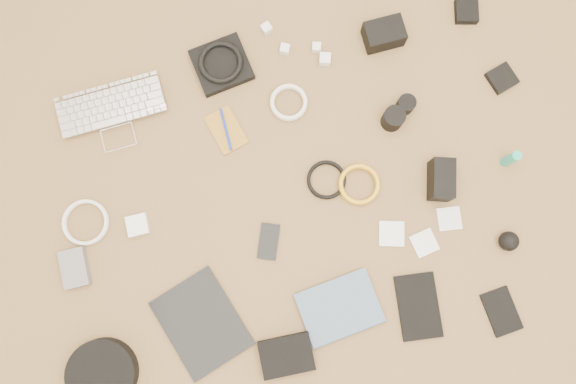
{
  "coord_description": "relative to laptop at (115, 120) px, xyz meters",
  "views": [
    {
      "loc": [
        -0.05,
        -0.22,
        1.66
      ],
      "look_at": [
        -0.01,
        0.01,
        0.02
      ],
      "focal_mm": 35.0,
      "sensor_mm": 36.0,
      "label": 1
    }
  ],
  "objects": [
    {
      "name": "laptop",
      "position": [
        0.0,
        0.0,
        0.0
      ],
      "size": [
        0.35,
        0.27,
        0.03
      ],
      "primitive_type": "imported",
      "rotation": [
        0.0,
        0.0,
        0.13
      ],
      "color": "silver",
      "rests_on": "ground"
    },
    {
      "name": "headphone_pouch",
      "position": [
        0.34,
        0.12,
        0.0
      ],
      "size": [
        0.19,
        0.19,
        0.03
      ],
      "primitive_type": "cube",
      "rotation": [
        0.0,
        0.0,
        0.24
      ],
      "color": "black",
      "rests_on": "ground"
    },
    {
      "name": "headphones",
      "position": [
        0.34,
        0.12,
        0.02
      ],
      "size": [
        0.14,
        0.14,
        0.02
      ],
      "primitive_type": "torus",
      "rotation": [
        0.0,
        0.0,
        -0.04
      ],
      "color": "black",
      "rests_on": "headphone_pouch"
    },
    {
      "name": "charger_a",
      "position": [
        0.5,
        0.22,
        0.0
      ],
      "size": [
        0.04,
        0.04,
        0.03
      ],
      "primitive_type": "cube",
      "rotation": [
        0.0,
        0.0,
        0.43
      ],
      "color": "silver",
      "rests_on": "ground"
    },
    {
      "name": "charger_b",
      "position": [
        0.54,
        0.15,
        0.0
      ],
      "size": [
        0.04,
        0.04,
        0.03
      ],
      "primitive_type": "cube",
      "rotation": [
        0.0,
        0.0,
        -0.36
      ],
      "color": "silver",
      "rests_on": "ground"
    },
    {
      "name": "charger_c",
      "position": [
        0.64,
        0.14,
        -0.0
      ],
      "size": [
        0.03,
        0.03,
        0.02
      ],
      "primitive_type": "cube",
      "rotation": [
        0.0,
        0.0,
        -0.21
      ],
      "color": "silver",
      "rests_on": "ground"
    },
    {
      "name": "charger_d",
      "position": [
        0.66,
        0.09,
        0.0
      ],
      "size": [
        0.04,
        0.04,
        0.03
      ],
      "primitive_type": "cube",
      "rotation": [
        0.0,
        0.0,
        -0.21
      ],
      "color": "silver",
      "rests_on": "ground"
    },
    {
      "name": "dslr_camera",
      "position": [
        0.85,
        0.14,
        0.02
      ],
      "size": [
        0.13,
        0.09,
        0.07
      ],
      "primitive_type": "cube",
      "rotation": [
        0.0,
        0.0,
        0.11
      ],
      "color": "black",
      "rests_on": "ground"
    },
    {
      "name": "lens_pouch",
      "position": [
        1.12,
        0.18,
        0.0
      ],
      "size": [
        0.08,
        0.09,
        0.03
      ],
      "primitive_type": "cube",
      "rotation": [
        0.0,
        0.0,
        -0.15
      ],
      "color": "black",
      "rests_on": "ground"
    },
    {
      "name": "notebook_olive",
      "position": [
        0.33,
        -0.08,
        -0.01
      ],
      "size": [
        0.13,
        0.15,
        0.01
      ],
      "primitive_type": "cube",
      "rotation": [
        0.0,
        0.0,
        0.36
      ],
      "color": "olive",
      "rests_on": "ground"
    },
    {
      "name": "pen_blue",
      "position": [
        0.33,
        -0.08,
        -0.0
      ],
      "size": [
        0.02,
        0.13,
        0.01
      ],
      "primitive_type": "cylinder",
      "rotation": [
        1.57,
        0.0,
        0.11
      ],
      "color": "#1427AA",
      "rests_on": "notebook_olive"
    },
    {
      "name": "cable_white_a",
      "position": [
        0.53,
        -0.03,
        -0.01
      ],
      "size": [
        0.14,
        0.14,
        0.01
      ],
      "primitive_type": "torus",
      "rotation": [
        0.0,
        0.0,
        0.32
      ],
      "color": "silver",
      "rests_on": "ground"
    },
    {
      "name": "lens_a",
      "position": [
        0.83,
        -0.13,
        0.02
      ],
      "size": [
        0.08,
        0.08,
        0.07
      ],
      "primitive_type": "cylinder",
      "rotation": [
        0.0,
        0.0,
        0.24
      ],
      "color": "black",
      "rests_on": "ground"
    },
    {
      "name": "lens_b",
      "position": [
        0.88,
        -0.09,
        0.01
      ],
      "size": [
        0.07,
        0.07,
        0.05
      ],
      "primitive_type": "cylinder",
      "rotation": [
        0.0,
        0.0,
        -0.37
      ],
      "color": "black",
      "rests_on": "ground"
    },
    {
      "name": "card_reader",
      "position": [
        1.19,
        -0.05,
        -0.0
      ],
      "size": [
        0.1,
        0.1,
        0.02
      ],
      "primitive_type": "cube",
      "rotation": [
        0.0,
        0.0,
        0.38
      ],
      "color": "black",
      "rests_on": "ground"
    },
    {
      "name": "power_brick",
      "position": [
        0.03,
        -0.33,
        0.0
      ],
      "size": [
        0.07,
        0.07,
        0.03
      ],
      "primitive_type": "cube",
      "rotation": [
        0.0,
        0.0,
        0.09
      ],
      "color": "silver",
      "rests_on": "ground"
    },
    {
      "name": "cable_white_b",
      "position": [
        -0.12,
        -0.3,
        -0.01
      ],
      "size": [
        0.15,
        0.15,
        0.01
      ],
      "primitive_type": "torus",
      "rotation": [
        0.0,
        0.0,
        -0.07
      ],
      "color": "silver",
      "rests_on": "ground"
    },
    {
      "name": "cable_black",
      "position": [
        0.6,
        -0.28,
        -0.01
      ],
      "size": [
        0.14,
        0.14,
        0.01
      ],
      "primitive_type": "torus",
      "rotation": [
        0.0,
        0.0,
        0.26
      ],
      "color": "black",
      "rests_on": "ground"
    },
    {
      "name": "cable_yellow",
      "position": [
        0.7,
        -0.31,
        -0.01
      ],
      "size": [
        0.16,
        0.16,
        0.01
      ],
      "primitive_type": "torus",
      "rotation": [
        0.0,
        0.0,
        0.31
      ],
      "color": "gold",
      "rests_on": "ground"
    },
    {
      "name": "flash",
      "position": [
        0.93,
        -0.33,
        0.03
      ],
      "size": [
        0.09,
        0.13,
        0.09
      ],
      "primitive_type": "cube",
      "rotation": [
        0.0,
        0.0,
        -0.2
      ],
      "color": "black",
      "rests_on": "ground"
    },
    {
      "name": "lens_cleaner",
      "position": [
        1.14,
        -0.3,
        0.04
      ],
      "size": [
        0.03,
        0.03,
        0.1
      ],
      "primitive_type": "cylinder",
      "rotation": [
        0.0,
        0.0,
        -0.05
      ],
      "color": "#19A38E",
      "rests_on": "ground"
    },
    {
      "name": "battery_charger",
      "position": [
        -0.16,
        -0.42,
        0.0
      ],
      "size": [
        0.08,
        0.12,
        0.03
      ],
      "primitive_type": "cube",
      "rotation": [
        0.0,
        0.0,
        0.09
      ],
      "color": "slate",
      "rests_on": "ground"
    },
    {
      "name": "tablet",
      "position": [
        0.18,
        -0.64,
        -0.01
      ],
      "size": [
        0.29,
        0.32,
        0.01
      ],
      "primitive_type": "cube",
      "rotation": [
        0.0,
        0.0,
        0.41
      ],
      "color": "black",
      "rests_on": "ground"
    },
    {
      "name": "phone",
      "position": [
        0.41,
        -0.43,
        -0.01
      ],
      "size": [
        0.08,
        0.12,
        0.01
      ],
      "primitive_type": "cube",
      "rotation": [
        0.0,
        0.0,
        -0.28
      ],
      "color": "black",
      "rests_on": "ground"
    },
    {
      "name": "filter_case_left",
      "position": [
        0.77,
        -0.46,
        -0.01
      ],
      "size": [
        0.09,
        0.09,
        0.01
      ],
      "primitive_type": "cube",
      "rotation": [
        0.0,
        0.0,
        -0.18
      ],
      "color": "silver",
      "rests_on": "ground"
    },
    {
      "name": "filter_case_mid",
      "position": [
        0.86,
        -0.51,
        -0.01
      ],
      "size": [
        0.08,
        0.08,
        0.01
      ],
      "primitive_type": "cube",
      "rotation": [
        0.0,
        0.0,
        0.27
      ],
      "color": "silver",
      "rests_on": "ground"
    },
    {
      "name": "filter_case_right",
      "position": [
        0.94,
        -0.45,
        -0.01
      ],
      "size": [
        0.07,
        0.07,
        0.01
      ],
      "primitive_type": "cube",
      "rotation": [
        0.0,
        0.0,
        -0.04
      ],
      "color": "silver",
      "rests_on": "ground"
    },
    {
      "name": "air_blower",
      "position": [
        1.1,
        -0.54,
        0.02
      ],
      "size": [
        0.07,
        0.07,
        0.06
      ],
      "primitive_type": "sphere",
      "rotation": [
        0.0,
        0.0,
        -0.21
      ],
      "color": "black",
      "rests_on": "ground"
    },
    {
      "name": "headphone_case",
      "position": [
        -0.11,
        -0.73,
        0.01
      ],
      "size": [
        0.21,
        0.21,
        0.05
      ],
      "primitive_type": "cylinder",
      "rotation": [
        0.0,
        0.0,
        -0.09
      ],
      "color": "black",
      "rests_on": "ground"
    },
    {
      "name": "drive_case",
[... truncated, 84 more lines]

